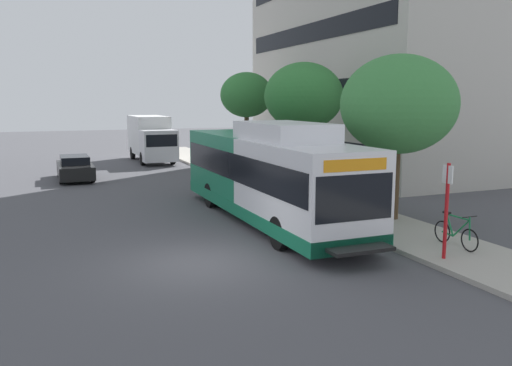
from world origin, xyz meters
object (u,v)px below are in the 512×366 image
object	(u,v)px
parked_car_far_lane	(75,168)
street_tree_near_stop	(399,105)
street_tree_far_block	(247,95)
street_tree_mid_block	(304,96)
box_truck_background	(151,137)
bicycle_parked	(456,233)
transit_bus	(268,175)
bus_stop_sign_pole	(447,204)

from	to	relation	value
parked_car_far_lane	street_tree_near_stop	bearing A→B (deg)	-57.05
street_tree_far_block	street_tree_mid_block	bearing A→B (deg)	-89.94
street_tree_mid_block	box_truck_background	world-z (taller)	street_tree_mid_block
street_tree_near_stop	box_truck_background	xyz separation A→B (m)	(-4.28, 22.75, -2.49)
bicycle_parked	street_tree_far_block	size ratio (longest dim) A/B	0.30
transit_bus	street_tree_far_block	world-z (taller)	street_tree_far_block
transit_bus	bus_stop_sign_pole	distance (m)	6.87
transit_bus	street_tree_near_stop	world-z (taller)	street_tree_near_stop
box_truck_background	bus_stop_sign_pole	bearing A→B (deg)	-84.70
street_tree_far_block	box_truck_background	bearing A→B (deg)	120.30
bicycle_parked	transit_bus	bearing A→B (deg)	121.85
street_tree_mid_block	street_tree_far_block	xyz separation A→B (m)	(-0.01, 7.56, 0.12)
street_tree_near_stop	transit_bus	bearing A→B (deg)	155.24
transit_bus	parked_car_far_lane	size ratio (longest dim) A/B	2.72
bicycle_parked	street_tree_mid_block	distance (m)	12.04
bus_stop_sign_pole	bicycle_parked	xyz separation A→B (m)	(1.11, 0.77, -1.09)
bus_stop_sign_pole	street_tree_near_stop	world-z (taller)	street_tree_near_stop
parked_car_far_lane	transit_bus	bearing A→B (deg)	-66.64
bus_stop_sign_pole	bicycle_parked	bearing A→B (deg)	34.87
bicycle_parked	street_tree_mid_block	size ratio (longest dim) A/B	0.29
street_tree_near_stop	street_tree_far_block	bearing A→B (deg)	89.34
parked_car_far_lane	box_truck_background	world-z (taller)	box_truck_background
street_tree_near_stop	street_tree_mid_block	xyz separation A→B (m)	(0.18, 7.58, 0.33)
parked_car_far_lane	street_tree_far_block	bearing A→B (deg)	-1.49
bus_stop_sign_pole	street_tree_far_block	bearing A→B (deg)	84.41
transit_bus	street_tree_near_stop	size ratio (longest dim) A/B	2.10
street_tree_far_block	transit_bus	bearing A→B (deg)	-108.16
bicycle_parked	box_truck_background	world-z (taller)	box_truck_background
street_tree_far_block	street_tree_near_stop	bearing A→B (deg)	-90.66
bus_stop_sign_pole	parked_car_far_lane	xyz separation A→B (m)	(-8.23, 19.92, -0.99)
bicycle_parked	box_truck_background	distance (m)	26.77
transit_bus	bicycle_parked	world-z (taller)	transit_bus
street_tree_near_stop	bicycle_parked	bearing A→B (deg)	-99.68
street_tree_near_stop	parked_car_far_lane	size ratio (longest dim) A/B	1.30
street_tree_far_block	parked_car_far_lane	bearing A→B (deg)	178.51
box_truck_background	bicycle_parked	bearing A→B (deg)	-82.18
bus_stop_sign_pole	parked_car_far_lane	distance (m)	21.57
transit_bus	bus_stop_sign_pole	size ratio (longest dim) A/B	4.71
street_tree_near_stop	box_truck_background	world-z (taller)	street_tree_near_stop
street_tree_far_block	parked_car_far_lane	xyz separation A→B (m)	(-10.16, 0.26, -4.02)
street_tree_near_stop	box_truck_background	size ratio (longest dim) A/B	0.83
street_tree_far_block	parked_car_far_lane	size ratio (longest dim) A/B	1.32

